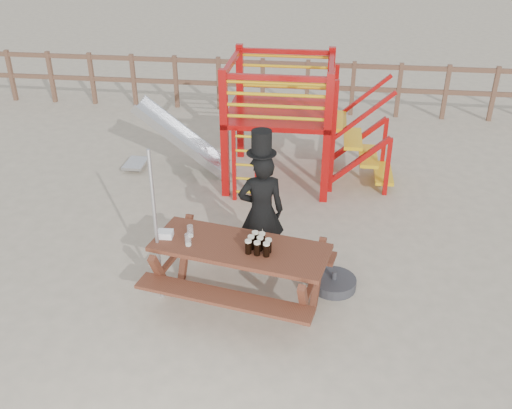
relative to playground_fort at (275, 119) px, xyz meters
name	(u,v)px	position (x,y,z in m)	size (l,w,h in m)	color
ground	(234,303)	(-0.12, -3.58, -1.07)	(60.00, 60.00, 0.00)	#BEAE94
back_fence	(285,80)	(-0.12, 3.42, -0.34)	(15.09, 0.09, 1.20)	brown
playground_fort	(275,119)	(0.00, 0.00, 0.00)	(4.71, 1.84, 2.10)	#AD0C0B
picnic_table	(240,267)	(-0.06, -3.51, -0.57)	(2.29, 1.78, 0.80)	brown
man_with_hat	(261,209)	(0.10, -2.73, -0.21)	(0.67, 0.52, 1.92)	black
metal_pole	(156,228)	(-1.03, -3.56, -0.09)	(0.04, 0.04, 1.97)	#B2B2B7
parasol_base	(334,283)	(1.07, -3.10, -1.01)	(0.57, 0.57, 0.24)	#323337
paper_bag	(165,234)	(-0.96, -3.44, -0.24)	(0.18, 0.14, 0.08)	white
stout_pints	(259,244)	(0.17, -3.58, -0.19)	(0.30, 0.30, 0.17)	black
empty_glasses	(189,236)	(-0.66, -3.49, -0.21)	(0.09, 0.27, 0.15)	silver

